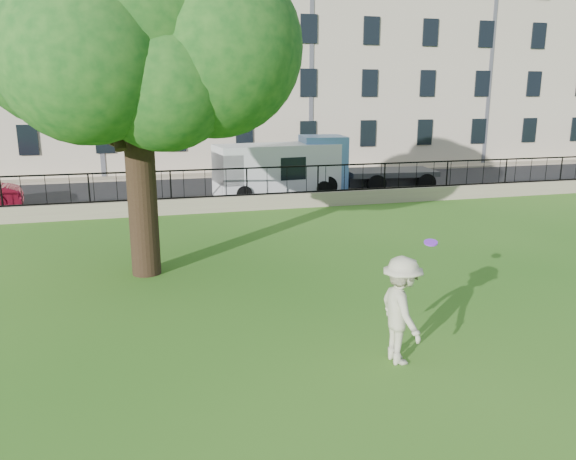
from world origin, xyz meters
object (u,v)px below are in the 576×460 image
object	(u,v)px
tree	(126,22)
frisbee	(431,243)
man	(401,310)
blue_truck	(366,163)
white_van	(277,170)

from	to	relation	value
tree	frisbee	distance (m)	8.73
man	blue_truck	world-z (taller)	blue_truck
frisbee	white_van	world-z (taller)	white_van
tree	white_van	world-z (taller)	tree
tree	frisbee	bearing A→B (deg)	-41.83
tree	man	size ratio (longest dim) A/B	4.96
tree	man	xyz separation A→B (m)	(4.30, -6.34, -5.29)
man	frisbee	distance (m)	2.01
blue_truck	tree	bearing A→B (deg)	-129.71
frisbee	white_van	distance (m)	15.42
white_van	tree	bearing A→B (deg)	-127.02
frisbee	tree	bearing A→B (deg)	138.17
frisbee	blue_truck	distance (m)	16.37
man	blue_truck	distance (m)	18.07
blue_truck	man	bearing A→B (deg)	-105.06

